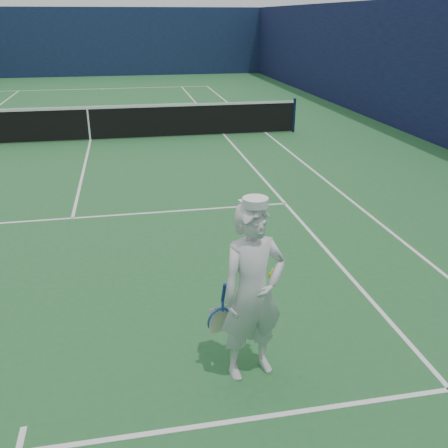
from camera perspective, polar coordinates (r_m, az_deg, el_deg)
name	(u,v)px	position (r m, az deg, el deg)	size (l,w,h in m)	color
ground	(90,141)	(15.78, -15.02, 9.19)	(80.00, 80.00, 0.00)	#24602F
court_markings	(90,140)	(15.78, -15.02, 9.21)	(11.03, 23.83, 0.01)	white
windscreen_fence	(83,72)	(15.46, -15.79, 16.40)	(20.12, 36.12, 4.00)	#101C3B
tennis_net	(89,122)	(15.66, -15.22, 11.16)	(12.88, 0.09, 1.07)	#141E4C
tennis_player	(253,293)	(4.97, 3.32, -7.84)	(0.86, 0.59, 1.94)	silver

